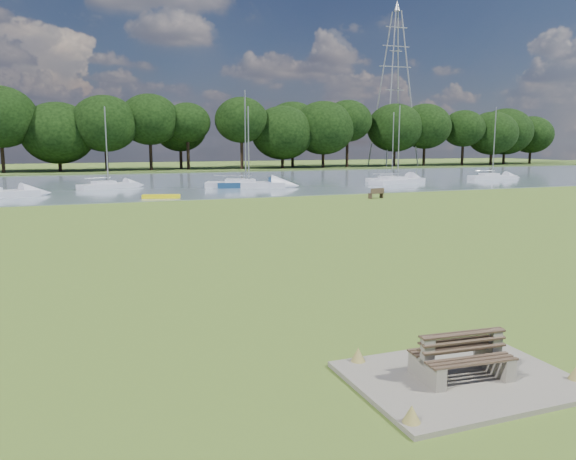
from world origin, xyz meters
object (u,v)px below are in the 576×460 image
object	(u,v)px
kayak	(161,196)
sailboat_7	(492,176)
sailboat_4	(108,184)
sailboat_3	(245,182)
sailboat_2	(391,178)
sailboat_6	(248,183)
pylon	(395,64)
sailboat_1	(397,179)
bench_pair	(461,357)
riverbank_bench	(376,193)

from	to	relation	value
kayak	sailboat_7	xyz separation A→B (m)	(41.42, 9.16, 0.31)
kayak	sailboat_4	world-z (taller)	sailboat_4
sailboat_3	sailboat_4	size ratio (longest dim) A/B	1.21
kayak	sailboat_7	distance (m)	42.42
sailboat_2	sailboat_6	world-z (taller)	sailboat_6
sailboat_3	pylon	bearing A→B (deg)	64.15
sailboat_2	sailboat_7	distance (m)	13.77
pylon	sailboat_1	distance (m)	48.33
sailboat_7	sailboat_6	bearing A→B (deg)	-173.24
bench_pair	sailboat_1	world-z (taller)	sailboat_1
sailboat_1	sailboat_7	size ratio (longest dim) A/B	0.98
kayak	sailboat_3	world-z (taller)	sailboat_3
pylon	sailboat_7	size ratio (longest dim) A/B	3.41
riverbank_bench	sailboat_7	world-z (taller)	sailboat_7
kayak	bench_pair	bearing A→B (deg)	-75.13
bench_pair	riverbank_bench	bearing A→B (deg)	67.11
bench_pair	kayak	world-z (taller)	bench_pair
pylon	sailboat_4	distance (m)	66.00
bench_pair	sailboat_6	xyz separation A→B (m)	(9.58, 45.95, 0.06)
riverbank_bench	pylon	xyz separation A→B (m)	(33.12, 51.98, 18.26)
sailboat_2	sailboat_4	world-z (taller)	sailboat_4
bench_pair	sailboat_6	world-z (taller)	sailboat_6
bench_pair	sailboat_2	world-z (taller)	sailboat_2
kayak	sailboat_4	xyz separation A→B (m)	(-3.53, 11.57, 0.31)
riverbank_bench	sailboat_1	distance (m)	16.94
riverbank_bench	sailboat_7	bearing A→B (deg)	21.41
kayak	sailboat_7	size ratio (longest dim) A/B	0.35
bench_pair	kayak	xyz separation A→B (m)	(-0.25, 38.00, -0.29)
bench_pair	riverbank_bench	distance (m)	35.98
pylon	sailboat_2	bearing A→B (deg)	-121.46
sailboat_2	sailboat_7	world-z (taller)	sailboat_7
sailboat_7	kayak	bearing A→B (deg)	-162.96
sailboat_3	sailboat_4	xyz separation A→B (m)	(-13.08, 3.41, -0.04)
bench_pair	sailboat_1	size ratio (longest dim) A/B	0.22
bench_pair	pylon	bearing A→B (deg)	63.70
pylon	sailboat_7	distance (m)	41.92
riverbank_bench	sailboat_6	world-z (taller)	sailboat_6
sailboat_1	sailboat_4	world-z (taller)	sailboat_1
sailboat_3	sailboat_1	bearing A→B (deg)	18.66
sailboat_6	sailboat_1	bearing A→B (deg)	8.90
riverbank_bench	pylon	distance (m)	64.28
sailboat_4	sailboat_3	bearing A→B (deg)	-38.65
sailboat_3	riverbank_bench	bearing A→B (deg)	-42.47
sailboat_7	sailboat_1	bearing A→B (deg)	-168.83
sailboat_6	sailboat_7	size ratio (longest dim) A/B	0.93
riverbank_bench	sailboat_7	distance (m)	29.04
bench_pair	pylon	world-z (taller)	pylon
pylon	sailboat_3	world-z (taller)	pylon
pylon	sailboat_1	xyz separation A→B (m)	(-22.82, -38.52, -18.20)
riverbank_bench	sailboat_4	size ratio (longest dim) A/B	0.18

